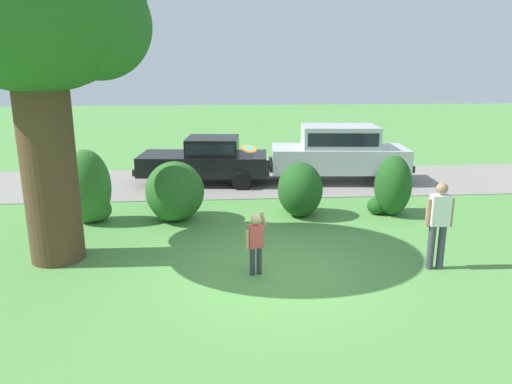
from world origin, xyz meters
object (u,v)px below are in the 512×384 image
at_px(parked_sedan, 206,159).
at_px(parked_suv, 339,151).
at_px(oak_tree_large, 35,12).
at_px(frisbee, 249,149).
at_px(child_thrower, 256,239).
at_px(adult_onlooker, 439,221).

bearing_deg(parked_sedan, parked_suv, -1.47).
xyz_separation_m(oak_tree_large, frisbee, (3.90, -0.87, -2.46)).
distance_m(parked_suv, child_thrower, 8.07).
relative_size(parked_sedan, child_thrower, 3.53).
relative_size(oak_tree_large, parked_suv, 1.42).
distance_m(parked_sedan, adult_onlooker, 8.76).
distance_m(parked_suv, frisbee, 7.88).
height_order(oak_tree_large, parked_suv, oak_tree_large).
distance_m(oak_tree_large, parked_sedan, 7.92).
relative_size(parked_sedan, parked_suv, 0.94).
height_order(oak_tree_large, child_thrower, oak_tree_large).
xyz_separation_m(oak_tree_large, child_thrower, (4.00, -1.24, -4.11)).
distance_m(oak_tree_large, frisbee, 4.70).
xyz_separation_m(oak_tree_large, adult_onlooker, (7.54, -1.23, -3.85)).
height_order(oak_tree_large, adult_onlooker, oak_tree_large).
bearing_deg(child_thrower, adult_onlooker, 0.10).
distance_m(parked_sedan, parked_suv, 4.48).
height_order(oak_tree_large, parked_sedan, oak_tree_large).
bearing_deg(adult_onlooker, oak_tree_large, 170.69).
relative_size(parked_suv, frisbee, 16.54).
height_order(parked_sedan, child_thrower, parked_sedan).
height_order(parked_suv, adult_onlooker, parked_suv).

